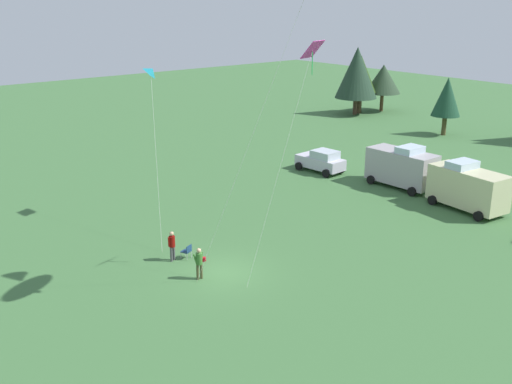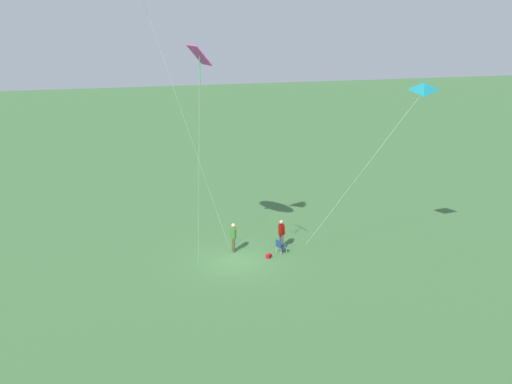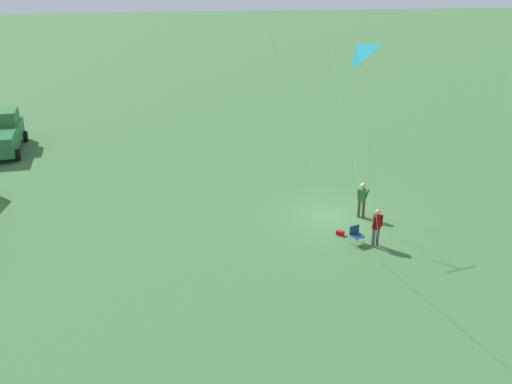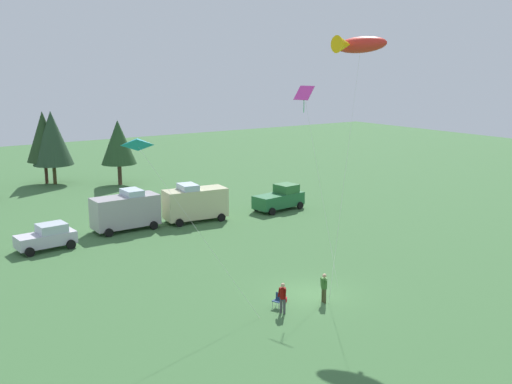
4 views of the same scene
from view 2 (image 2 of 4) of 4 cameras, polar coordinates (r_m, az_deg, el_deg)
name	(u,v)px [view 2 (image 2 of 4)]	position (r m, az deg, el deg)	size (l,w,h in m)	color
ground_plane	(236,261)	(33.86, -1.90, -6.59)	(160.00, 160.00, 0.00)	#3B6838
person_kite_flyer	(233,235)	(34.74, -2.16, -4.13)	(0.36, 0.60, 1.74)	#424125
folding_chair	(280,245)	(34.72, 2.33, -5.10)	(0.63, 0.63, 0.82)	navy
person_spectator	(281,232)	(35.30, 2.43, -3.79)	(0.43, 0.54, 1.74)	#424245
backpack_on_grass	(269,256)	(34.22, 1.22, -6.11)	(0.32, 0.22, 0.22)	#B20E17
kite_delta_teal	(424,89)	(32.98, 15.70, 9.46)	(6.06, 3.70, 9.98)	teal
kite_diamond_rainbow	(199,62)	(26.90, -5.42, 12.25)	(1.00, 4.59, 12.08)	#D638A1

